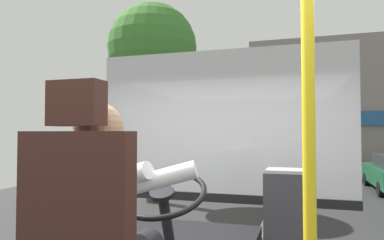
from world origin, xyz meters
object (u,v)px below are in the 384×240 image
at_px(handrail_pole, 309,142).
at_px(parked_car_silver, 354,152).
at_px(fare_box, 286,235).
at_px(bus_driver, 104,213).
at_px(parked_car_black, 376,159).

relative_size(handrail_pole, parked_car_silver, 0.51).
distance_m(handrail_pole, fare_box, 1.42).
bearing_deg(parked_car_silver, handrail_pole, -97.95).
relative_size(bus_driver, parked_car_black, 0.17).
height_order(fare_box, parked_car_black, fare_box).
xyz_separation_m(bus_driver, handrail_pole, (0.87, -0.16, 0.33)).
xyz_separation_m(parked_car_black, parked_car_silver, (-0.32, 4.68, 0.06)).
bearing_deg(bus_driver, parked_car_black, 76.07).
height_order(handrail_pole, parked_car_silver, handrail_pole).
bearing_deg(fare_box, handrail_pole, -84.11).
distance_m(fare_box, parked_car_black, 16.58).
bearing_deg(bus_driver, fare_box, 55.81).
bearing_deg(handrail_pole, bus_driver, 169.87).
distance_m(fare_box, parked_car_silver, 21.12).
xyz_separation_m(handrail_pole, parked_car_silver, (3.09, 22.12, -1.14)).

